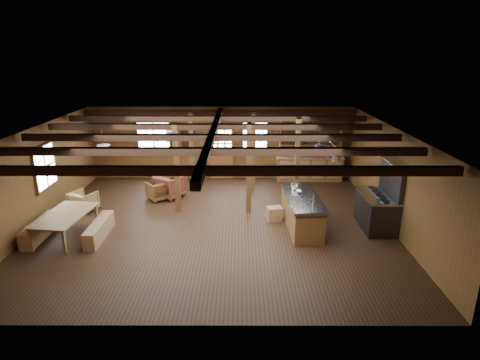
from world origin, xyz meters
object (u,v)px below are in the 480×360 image
at_px(kitchen_island, 302,211).
at_px(dining_table, 67,226).
at_px(armchair_c, 84,201).
at_px(armchair_b, 170,186).
at_px(commercial_range, 379,206).
at_px(armchair_a, 159,190).

xyz_separation_m(kitchen_island, dining_table, (-6.38, -0.71, -0.14)).
relative_size(dining_table, armchair_c, 2.73).
xyz_separation_m(dining_table, armchair_b, (2.23, 3.16, 0.06)).
bearing_deg(dining_table, armchair_b, -28.49).
distance_m(armchair_b, armchair_c, 2.80).
bearing_deg(armchair_b, dining_table, 88.14).
height_order(commercial_range, armchair_b, commercial_range).
xyz_separation_m(commercial_range, armchair_b, (-6.31, 2.46, -0.27)).
height_order(kitchen_island, dining_table, kitchen_island).
height_order(commercial_range, dining_table, commercial_range).
height_order(kitchen_island, commercial_range, commercial_range).
xyz_separation_m(kitchen_island, armchair_a, (-4.51, 2.22, -0.16)).
xyz_separation_m(commercial_range, armchair_c, (-8.82, 1.20, -0.34)).
bearing_deg(kitchen_island, dining_table, -176.43).
bearing_deg(armchair_b, commercial_range, -167.94).
bearing_deg(commercial_range, kitchen_island, 179.68).
relative_size(dining_table, armchair_b, 2.22).
bearing_deg(dining_table, armchair_c, 14.88).
bearing_deg(armchair_c, commercial_range, -162.60).
relative_size(armchair_a, armchair_b, 0.81).
height_order(dining_table, armchair_b, armchair_b).
relative_size(dining_table, armchair_a, 2.76).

